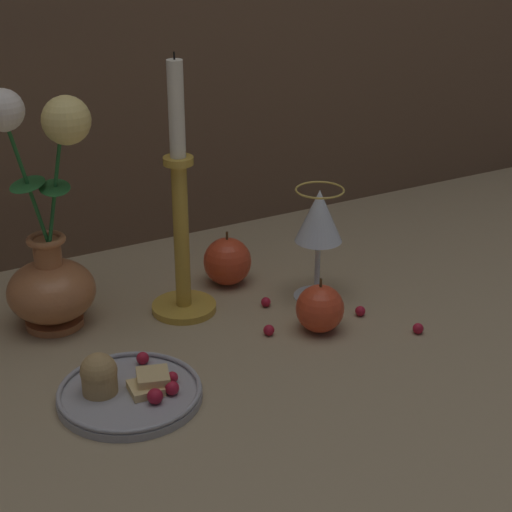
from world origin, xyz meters
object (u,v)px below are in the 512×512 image
at_px(apple_beside_vase, 227,261).
at_px(vase, 50,253).
at_px(wine_glass, 319,220).
at_px(apple_near_glass, 320,309).
at_px(plate_with_pastries, 125,389).
at_px(candlestick, 181,230).

bearing_deg(apple_beside_vase, vase, -179.13).
bearing_deg(apple_beside_vase, wine_glass, -47.28).
height_order(vase, apple_near_glass, vase).
bearing_deg(wine_glass, apple_near_glass, -120.08).
bearing_deg(plate_with_pastries, wine_glass, 18.91).
height_order(vase, wine_glass, vase).
relative_size(vase, plate_with_pastries, 1.95).
xyz_separation_m(plate_with_pastries, wine_glass, (0.34, 0.12, 0.11)).
height_order(plate_with_pastries, candlestick, candlestick).
bearing_deg(plate_with_pastries, apple_beside_vase, 41.65).
bearing_deg(wine_glass, candlestick, 164.08).
xyz_separation_m(wine_glass, candlestick, (-0.19, 0.05, 0.00)).
bearing_deg(vase, plate_with_pastries, -84.94).
relative_size(plate_with_pastries, apple_beside_vase, 2.04).
distance_m(apple_beside_vase, apple_near_glass, 0.19).
bearing_deg(vase, apple_beside_vase, 0.87).
height_order(candlestick, apple_beside_vase, candlestick).
relative_size(wine_glass, candlestick, 0.46).
height_order(candlestick, apple_near_glass, candlestick).
height_order(vase, plate_with_pastries, vase).
distance_m(vase, candlestick, 0.18).
distance_m(plate_with_pastries, candlestick, 0.25).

